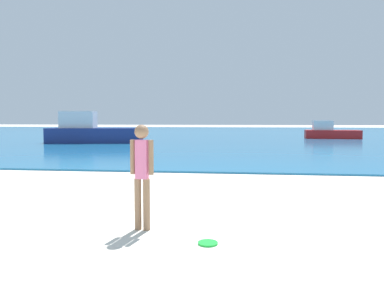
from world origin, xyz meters
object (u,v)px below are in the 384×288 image
(frisbee, at_px, (208,243))
(boat_near, at_px, (92,132))
(person_standing, at_px, (142,170))
(boat_far, at_px, (330,132))

(frisbee, height_order, boat_near, boat_near)
(person_standing, height_order, boat_near, boat_near)
(frisbee, xyz_separation_m, boat_near, (-9.14, 18.57, 0.77))
(frisbee, relative_size, boat_near, 0.04)
(boat_near, relative_size, boat_far, 1.46)
(boat_near, bearing_deg, boat_far, 14.59)
(frisbee, height_order, boat_far, boat_far)
(person_standing, xyz_separation_m, boat_near, (-8.14, 18.06, -0.10))
(boat_near, bearing_deg, person_standing, -74.15)
(person_standing, relative_size, boat_far, 0.36)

